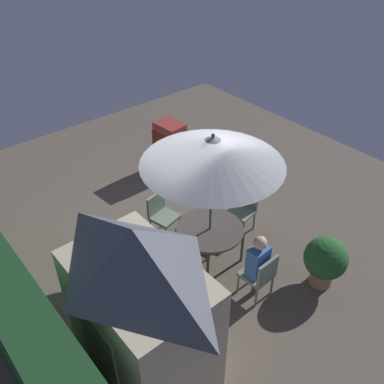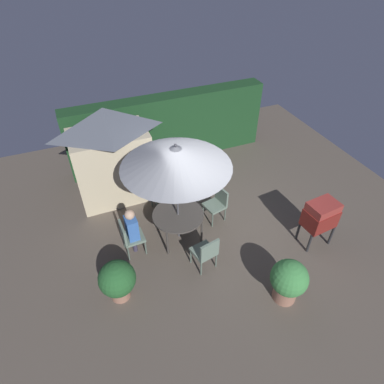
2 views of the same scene
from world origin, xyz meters
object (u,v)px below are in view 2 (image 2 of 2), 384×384
(garden_shed, at_px, (111,154))
(bbq_grill, at_px, (321,215))
(patio_umbrella, at_px, (176,157))
(patio_table, at_px, (178,216))
(chair_near_shed, at_px, (159,192))
(chair_toward_hedge, at_px, (206,252))
(potted_plant_by_shed, at_px, (289,280))
(potted_plant_by_grill, at_px, (117,280))
(person_in_blue, at_px, (132,227))
(chair_far_side, at_px, (129,236))
(person_in_red, at_px, (160,186))
(chair_toward_house, at_px, (217,202))

(garden_shed, bearing_deg, bbq_grill, -41.58)
(garden_shed, xyz_separation_m, patio_umbrella, (1.03, -2.13, 0.98))
(patio_table, distance_m, bbq_grill, 3.21)
(chair_near_shed, bearing_deg, chair_toward_hedge, -82.34)
(potted_plant_by_shed, relative_size, potted_plant_by_grill, 1.06)
(potted_plant_by_shed, relative_size, person_in_blue, 0.80)
(patio_table, bearing_deg, potted_plant_by_shed, -59.51)
(chair_far_side, relative_size, person_in_red, 0.71)
(patio_table, bearing_deg, garden_shed, 115.72)
(chair_toward_hedge, bearing_deg, garden_shed, 111.22)
(potted_plant_by_shed, bearing_deg, person_in_blue, 136.87)
(chair_toward_house, bearing_deg, garden_shed, 138.74)
(chair_near_shed, bearing_deg, chair_far_side, -131.68)
(chair_near_shed, xyz_separation_m, chair_toward_hedge, (0.31, -2.28, 0.00))
(patio_umbrella, bearing_deg, garden_shed, 115.72)
(patio_umbrella, distance_m, potted_plant_by_shed, 3.26)
(chair_far_side, bearing_deg, potted_plant_by_shed, -42.13)
(chair_near_shed, distance_m, chair_toward_house, 1.53)
(bbq_grill, bearing_deg, potted_plant_by_grill, 176.74)
(potted_plant_by_shed, height_order, potted_plant_by_grill, potted_plant_by_shed)
(patio_table, height_order, person_in_blue, person_in_blue)
(patio_umbrella, bearing_deg, chair_toward_house, 12.19)
(person_in_blue, bearing_deg, chair_near_shed, 50.55)
(garden_shed, height_order, chair_far_side, garden_shed)
(person_in_red, bearing_deg, chair_toward_house, -35.57)
(garden_shed, relative_size, person_in_blue, 2.07)
(chair_near_shed, relative_size, chair_far_side, 1.00)
(chair_far_side, relative_size, potted_plant_by_grill, 0.94)
(chair_toward_house, bearing_deg, chair_far_side, -172.90)
(bbq_grill, bearing_deg, patio_umbrella, 154.96)
(patio_table, height_order, person_in_red, person_in_red)
(potted_plant_by_grill, distance_m, person_in_red, 2.73)
(patio_umbrella, height_order, potted_plant_by_shed, patio_umbrella)
(chair_far_side, bearing_deg, chair_near_shed, 48.32)
(person_in_blue, bearing_deg, garden_shed, 88.23)
(garden_shed, relative_size, bbq_grill, 2.17)
(chair_far_side, distance_m, potted_plant_by_grill, 1.16)
(garden_shed, distance_m, person_in_red, 1.50)
(bbq_grill, distance_m, potted_plant_by_shed, 1.84)
(patio_umbrella, height_order, chair_near_shed, patio_umbrella)
(chair_toward_hedge, bearing_deg, chair_toward_house, 55.89)
(patio_table, relative_size, patio_umbrella, 0.46)
(bbq_grill, bearing_deg, chair_toward_hedge, 174.28)
(garden_shed, bearing_deg, potted_plant_by_grill, -101.29)
(garden_shed, relative_size, patio_umbrella, 1.00)
(chair_far_side, distance_m, chair_toward_house, 2.32)
(chair_far_side, height_order, potted_plant_by_grill, potted_plant_by_grill)
(garden_shed, distance_m, chair_toward_house, 2.97)
(chair_toward_house, bearing_deg, bbq_grill, -41.96)
(chair_far_side, height_order, chair_toward_hedge, same)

